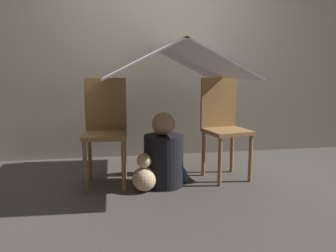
# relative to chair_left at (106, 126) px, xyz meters

# --- Properties ---
(ground_plane) EXTENTS (8.80, 8.80, 0.00)m
(ground_plane) POSITION_rel_chair_left_xyz_m (0.56, -0.24, -0.53)
(ground_plane) COLOR #47423D
(wall_back) EXTENTS (7.00, 0.05, 2.50)m
(wall_back) POSITION_rel_chair_left_xyz_m (0.56, 0.96, 0.72)
(wall_back) COLOR gray
(wall_back) RESTS_ON ground_plane
(chair_left) EXTENTS (0.40, 0.40, 0.96)m
(chair_left) POSITION_rel_chair_left_xyz_m (0.00, 0.00, 0.00)
(chair_left) COLOR olive
(chair_left) RESTS_ON ground_plane
(chair_right) EXTENTS (0.44, 0.44, 0.96)m
(chair_right) POSITION_rel_chair_left_xyz_m (1.11, -0.00, 0.00)
(chair_right) COLOR olive
(chair_right) RESTS_ON ground_plane
(sheet_canopy) EXTENTS (1.13, 1.47, 0.29)m
(sheet_canopy) POSITION_rel_chair_left_xyz_m (0.56, -0.07, 0.58)
(sheet_canopy) COLOR silver
(person_front) EXTENTS (0.35, 0.35, 0.67)m
(person_front) POSITION_rel_chair_left_xyz_m (0.51, -0.16, -0.25)
(person_front) COLOR black
(person_front) RESTS_ON ground_plane
(floor_cushion) EXTENTS (0.38, 0.30, 0.10)m
(floor_cushion) POSITION_rel_chair_left_xyz_m (0.54, 0.03, -0.48)
(floor_cushion) COLOR #4C7FB2
(floor_cushion) RESTS_ON ground_plane
(plush_toy) EXTENTS (0.21, 0.21, 0.33)m
(plush_toy) POSITION_rel_chair_left_xyz_m (0.32, -0.27, -0.39)
(plush_toy) COLOR beige
(plush_toy) RESTS_ON ground_plane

